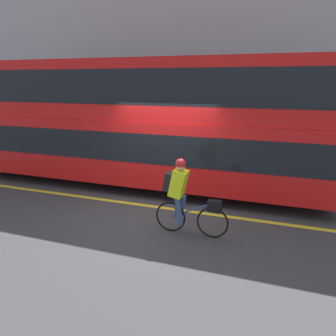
# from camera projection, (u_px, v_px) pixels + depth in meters

# --- Properties ---
(ground_plane) EXTENTS (80.00, 80.00, 0.00)m
(ground_plane) POSITION_uv_depth(u_px,v_px,m) (159.00, 209.00, 7.96)
(ground_plane) COLOR #38383A
(road_center_line) EXTENTS (50.00, 0.14, 0.01)m
(road_center_line) POSITION_uv_depth(u_px,v_px,m) (160.00, 207.00, 8.04)
(road_center_line) COLOR yellow
(road_center_line) RESTS_ON ground_plane
(sidewalk_curb) EXTENTS (60.00, 1.83, 0.16)m
(sidewalk_curb) POSITION_uv_depth(u_px,v_px,m) (210.00, 157.00, 13.05)
(sidewalk_curb) COLOR #A8A399
(sidewalk_curb) RESTS_ON ground_plane
(building_facade) EXTENTS (60.00, 0.30, 9.40)m
(building_facade) POSITION_uv_depth(u_px,v_px,m) (220.00, 36.00, 12.82)
(building_facade) COLOR #9E9EA3
(building_facade) RESTS_ON ground_plane
(bus) EXTENTS (11.22, 2.51, 3.56)m
(bus) POSITION_uv_depth(u_px,v_px,m) (129.00, 117.00, 9.46)
(bus) COLOR black
(bus) RESTS_ON ground_plane
(cyclist_on_bike) EXTENTS (1.51, 0.32, 1.56)m
(cyclist_on_bike) POSITION_uv_depth(u_px,v_px,m) (183.00, 194.00, 6.49)
(cyclist_on_bike) COLOR black
(cyclist_on_bike) RESTS_ON ground_plane
(street_sign_post) EXTENTS (0.36, 0.09, 2.52)m
(street_sign_post) POSITION_uv_depth(u_px,v_px,m) (92.00, 115.00, 14.30)
(street_sign_post) COLOR #59595B
(street_sign_post) RESTS_ON sidewalk_curb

